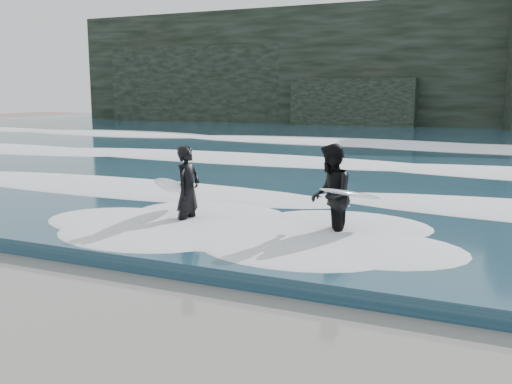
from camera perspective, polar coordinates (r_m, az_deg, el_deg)
ground at (r=6.67m, az=-15.97°, el=-17.16°), size 120.00×120.00×0.00m
sea at (r=33.82m, az=17.56°, el=4.73°), size 90.00×52.00×0.30m
headland at (r=50.66m, az=20.24°, el=11.69°), size 70.00×9.00×10.00m
foam_near at (r=14.27m, az=7.84°, el=-0.58°), size 60.00×3.20×0.20m
foam_mid at (r=21.00m, az=13.30°, el=2.69°), size 60.00×4.00×0.24m
foam_far at (r=29.84m, az=16.66°, el=4.70°), size 60.00×4.80×0.30m
surfer_left at (r=12.17m, az=-7.11°, el=0.24°), size 1.27×2.19×1.89m
surfer_right at (r=11.09m, az=7.57°, el=-0.39°), size 1.49×1.92×2.03m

